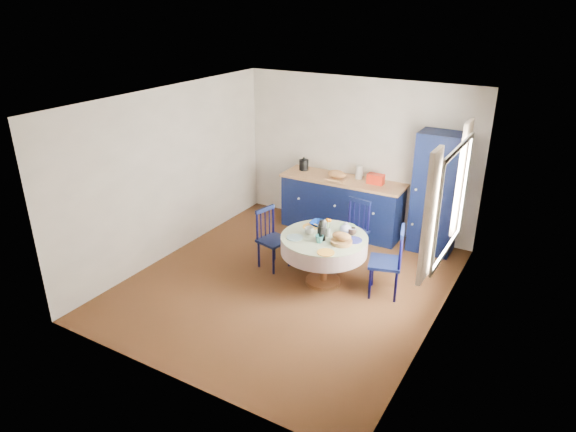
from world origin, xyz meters
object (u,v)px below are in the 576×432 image
Objects in this scene: kitchen_counter at (342,204)px; mug_b at (319,239)px; dining_table at (325,245)px; chair_left at (272,238)px; mug_d at (327,224)px; mug_c at (352,231)px; chair_far at (353,230)px; cobalt_bowl at (319,224)px; pantry_cabinet at (436,193)px; chair_right at (388,261)px; mug_a at (309,231)px.

mug_b is at bearing -75.16° from kitchen_counter.
dining_table is 0.88m from chair_left.
mug_b is 0.52m from mug_d.
mug_c is (0.81, -1.47, 0.28)m from kitchen_counter.
kitchen_counter reaches higher than chair_far.
dining_table is at bearing -139.40° from mug_c.
cobalt_bowl is at bearing -165.07° from mug_d.
kitchen_counter reaches higher than mug_d.
chair_far is (-0.93, -0.88, -0.47)m from pantry_cabinet.
pantry_cabinet is 1.65m from chair_right.
pantry_cabinet reaches higher than dining_table.
chair_left is 0.97m from mug_b.
chair_left is (-0.87, 0.06, -0.14)m from dining_table.
pantry_cabinet is 1.37m from chair_far.
chair_right is 0.62m from mug_c.
chair_right is 0.94m from mug_b.
chair_left reaches higher than mug_b.
cobalt_bowl is at bearing 92.41° from mug_a.
pantry_cabinet reaches higher than mug_d.
mug_a is (-0.26, -0.89, 0.29)m from chair_far.
mug_b is at bearing -81.12° from chair_far.
chair_far is at bearing 73.69° from mug_a.
kitchen_counter reaches higher than mug_c.
kitchen_counter is at bearing -154.60° from chair_right.
dining_table is at bearing -95.39° from chair_right.
kitchen_counter reaches higher than mug_a.
pantry_cabinet is 1.67m from mug_c.
chair_right is 8.06× the size of mug_c.
dining_table is at bearing -73.90° from kitchen_counter.
dining_table reaches higher than mug_c.
kitchen_counter is 1.70m from mug_c.
chair_left is at bearing -102.63° from chair_right.
kitchen_counter is 1.11× the size of pantry_cabinet.
pantry_cabinet is 2.03m from dining_table.
dining_table is 9.76× the size of mug_c.
chair_far is at bearing -35.29° from chair_left.
chair_far reaches higher than mug_d.
mug_c is (0.50, 0.27, -0.00)m from mug_a.
mug_a is 0.57m from mug_c.
mug_a is at bearing -81.04° from kitchen_counter.
mug_c is (0.24, -0.62, 0.28)m from chair_far.
mug_a reaches higher than mug_d.
chair_far reaches higher than mug_c.
mug_b is (0.54, -1.90, 0.28)m from kitchen_counter.
pantry_cabinet is 14.86× the size of mug_a.
chair_far reaches higher than mug_a.
dining_table is 0.26m from mug_b.
mug_c reaches higher than cobalt_bowl.
cobalt_bowl is (0.29, -1.43, 0.26)m from kitchen_counter.
kitchen_counter is 1.79m from mug_a.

